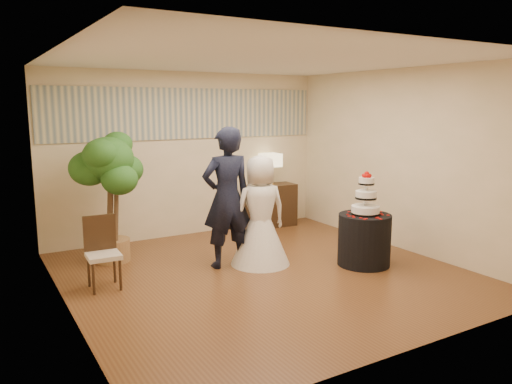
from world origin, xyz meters
TOP-DOWN VIEW (x-y plane):
  - floor at (0.00, 0.00)m, footprint 5.00×5.00m
  - ceiling at (0.00, 0.00)m, footprint 5.00×5.00m
  - wall_back at (0.00, 2.50)m, footprint 5.00×0.06m
  - wall_front at (0.00, -2.50)m, footprint 5.00×0.06m
  - wall_left at (-2.50, 0.00)m, footprint 0.06×5.00m
  - wall_right at (2.50, 0.00)m, footprint 0.06×5.00m
  - mural_border at (0.00, 2.48)m, footprint 4.90×0.02m
  - groom at (-0.28, 0.55)m, footprint 0.74×0.50m
  - bride at (0.17, 0.40)m, footprint 0.95×0.95m
  - cake_table at (1.42, -0.38)m, footprint 0.92×0.92m
  - wedding_cake at (1.42, -0.38)m, footprint 0.40×0.40m
  - console at (1.50, 2.25)m, footprint 0.96×0.45m
  - table_lamp at (1.50, 2.25)m, footprint 0.32×0.32m
  - ficus_tree at (-1.62, 1.60)m, footprint 1.17×1.17m
  - side_chair at (-1.99, 0.54)m, footprint 0.43×0.45m

SIDE VIEW (x-z plane):
  - floor at x=0.00m, z-range 0.00..0.00m
  - cake_table at x=1.42m, z-range 0.00..0.73m
  - console at x=1.50m, z-range 0.00..0.79m
  - side_chair at x=-1.99m, z-range 0.00..0.90m
  - bride at x=0.17m, z-range 0.00..1.56m
  - ficus_tree at x=-1.62m, z-range 0.00..1.91m
  - groom at x=-0.28m, z-range 0.00..1.96m
  - wedding_cake at x=1.42m, z-range 0.73..1.34m
  - table_lamp at x=1.50m, z-range 0.79..1.37m
  - wall_back at x=0.00m, z-range 0.00..2.80m
  - wall_front at x=0.00m, z-range 0.00..2.80m
  - wall_left at x=-2.50m, z-range 0.00..2.80m
  - wall_right at x=2.50m, z-range 0.00..2.80m
  - mural_border at x=0.00m, z-range 1.68..2.52m
  - ceiling at x=0.00m, z-range 2.80..2.80m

